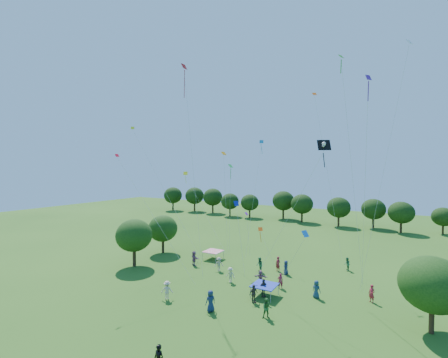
# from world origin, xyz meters

# --- Properties ---
(near_tree_west) EXTENTS (4.40, 4.40, 5.80)m
(near_tree_west) POSITION_xyz_m (-13.10, 14.51, 3.81)
(near_tree_west) COLOR #422B19
(near_tree_west) RESTS_ON ground
(near_tree_north) EXTENTS (4.14, 4.14, 5.36)m
(near_tree_north) POSITION_xyz_m (-14.03, 20.74, 3.49)
(near_tree_north) COLOR #422B19
(near_tree_north) RESTS_ON ground
(near_tree_east) EXTENTS (4.49, 4.49, 5.63)m
(near_tree_east) POSITION_xyz_m (17.12, 14.75, 3.61)
(near_tree_east) COLOR #422B19
(near_tree_east) RESTS_ON ground
(treeline) EXTENTS (88.01, 8.77, 6.77)m
(treeline) POSITION_xyz_m (-1.73, 55.43, 4.09)
(treeline) COLOR #422B19
(treeline) RESTS_ON ground
(tent_red_stripe) EXTENTS (2.20, 2.20, 1.10)m
(tent_red_stripe) POSITION_xyz_m (-6.22, 21.81, 1.04)
(tent_red_stripe) COLOR red
(tent_red_stripe) RESTS_ON ground
(tent_blue) EXTENTS (2.20, 2.20, 1.10)m
(tent_blue) POSITION_xyz_m (4.13, 14.51, 1.04)
(tent_blue) COLOR #1B32B3
(tent_blue) RESTS_ON ground
(crowd_person_0) EXTENTS (0.87, 1.01, 1.80)m
(crowd_person_0) POSITION_xyz_m (1.38, 9.38, 0.90)
(crowd_person_0) COLOR #1A264C
(crowd_person_0) RESTS_ON ground
(crowd_person_1) EXTENTS (0.67, 0.59, 1.51)m
(crowd_person_1) POSITION_xyz_m (4.78, 17.04, 0.76)
(crowd_person_1) COLOR maroon
(crowd_person_1) RESTS_ON ground
(crowd_person_2) EXTENTS (0.53, 0.82, 1.55)m
(crowd_person_2) POSITION_xyz_m (9.80, 25.96, 0.78)
(crowd_person_2) COLOR #29613F
(crowd_person_2) RESTS_ON ground
(crowd_person_3) EXTENTS (1.12, 1.04, 1.62)m
(crowd_person_3) POSITION_xyz_m (-3.17, 18.25, 0.81)
(crowd_person_3) COLOR tan
(crowd_person_3) RESTS_ON ground
(crowd_person_4) EXTENTS (0.81, 1.08, 1.68)m
(crowd_person_4) POSITION_xyz_m (4.08, 14.34, 0.84)
(crowd_person_4) COLOR #3A342E
(crowd_person_4) RESTS_ON ground
(crowd_person_5) EXTENTS (1.76, 1.27, 1.78)m
(crowd_person_5) POSITION_xyz_m (-6.91, 18.47, 0.89)
(crowd_person_5) COLOR #89507B
(crowd_person_5) RESTS_ON ground
(crowd_person_6) EXTENTS (0.48, 0.81, 1.59)m
(crowd_person_6) POSITION_xyz_m (4.01, 21.09, 0.80)
(crowd_person_6) COLOR navy
(crowd_person_6) RESTS_ON ground
(crowd_person_7) EXTENTS (0.71, 0.64, 1.59)m
(crowd_person_7) POSITION_xyz_m (12.96, 18.12, 0.80)
(crowd_person_7) COLOR maroon
(crowd_person_7) RESTS_ON ground
(crowd_person_8) EXTENTS (0.88, 0.96, 1.73)m
(crowd_person_8) POSITION_xyz_m (1.12, 20.28, 0.86)
(crowd_person_8) COLOR #275D3C
(crowd_person_8) RESTS_ON ground
(crowd_person_9) EXTENTS (1.05, 0.48, 1.59)m
(crowd_person_9) POSITION_xyz_m (-0.32, 15.87, 0.80)
(crowd_person_9) COLOR #BBB896
(crowd_person_9) RESTS_ON ground
(crowd_person_10) EXTENTS (0.74, 1.05, 1.63)m
(crowd_person_10) POSITION_xyz_m (3.81, 12.72, 0.81)
(crowd_person_10) COLOR #413834
(crowd_person_10) RESTS_ON ground
(crowd_person_11) EXTENTS (1.51, 0.87, 1.53)m
(crowd_person_11) POSITION_xyz_m (2.72, 16.83, 0.76)
(crowd_person_11) COLOR #965779
(crowd_person_11) RESTS_ON ground
(crowd_person_12) EXTENTS (0.89, 0.63, 1.63)m
(crowd_person_12) POSITION_xyz_m (8.44, 16.56, 0.82)
(crowd_person_12) COLOR navy
(crowd_person_12) RESTS_ON ground
(crowd_person_13) EXTENTS (0.74, 0.58, 1.72)m
(crowd_person_13) POSITION_xyz_m (2.86, 21.64, 0.86)
(crowd_person_13) COLOR maroon
(crowd_person_13) RESTS_ON ground
(crowd_person_14) EXTENTS (0.90, 0.75, 1.61)m
(crowd_person_14) POSITION_xyz_m (5.92, 10.72, 0.81)
(crowd_person_14) COLOR #2D652B
(crowd_person_14) RESTS_ON ground
(crowd_person_15) EXTENTS (1.21, 0.99, 1.70)m
(crowd_person_15) POSITION_xyz_m (-3.35, 9.35, 0.85)
(crowd_person_15) COLOR beige
(crowd_person_15) RESTS_ON ground
(pirate_kite) EXTENTS (7.07, 1.25, 13.12)m
(pirate_kite) POSITION_xyz_m (9.31, 14.07, 13.61)
(pirate_kite) COLOR black
(red_high_kite) EXTENTS (4.72, 3.28, 22.48)m
(red_high_kite) POSITION_xyz_m (-5.34, 15.09, 19.33)
(red_high_kite) COLOR red
(small_kite_0) EXTENTS (1.77, 0.68, 4.08)m
(small_kite_0) POSITION_xyz_m (1.61, 19.65, 4.65)
(small_kite_0) COLOR #F24E0E
(small_kite_1) EXTENTS (2.14, 2.49, 12.99)m
(small_kite_1) POSITION_xyz_m (-5.06, 22.78, 11.80)
(small_kite_1) COLOR orange
(small_kite_2) EXTENTS (9.43, 3.88, 10.28)m
(small_kite_2) POSITION_xyz_m (-11.16, 23.63, 9.57)
(small_kite_2) COLOR yellow
(small_kite_3) EXTENTS (1.87, 3.14, 19.63)m
(small_kite_3) POSITION_xyz_m (11.30, 14.43, 14.92)
(small_kite_3) COLOR green
(small_kite_4) EXTENTS (3.55, 3.46, 5.92)m
(small_kite_4) POSITION_xyz_m (8.26, 12.00, 6.20)
(small_kite_4) COLOR blue
(small_kite_5) EXTENTS (0.88, 5.30, 17.17)m
(small_kite_5) POSITION_xyz_m (12.77, 12.80, 13.68)
(small_kite_5) COLOR #631999
(small_kite_6) EXTENTS (3.67, 2.15, 21.60)m
(small_kite_6) POSITION_xyz_m (14.59, 17.90, 17.23)
(small_kite_6) COLOR white
(small_kite_7) EXTENTS (0.93, 6.44, 14.68)m
(small_kite_7) POSITION_xyz_m (-1.48, 25.80, 12.65)
(small_kite_7) COLOR #0B78AF
(small_kite_8) EXTENTS (9.04, 1.47, 12.23)m
(small_kite_8) POSITION_xyz_m (-7.31, 9.91, 9.59)
(small_kite_8) COLOR red
(small_kite_9) EXTENTS (3.99, 1.42, 20.21)m
(small_kite_9) POSITION_xyz_m (6.67, 26.33, 15.70)
(small_kite_9) COLOR #E0540B
(small_kite_10) EXTENTS (11.53, 0.52, 16.34)m
(small_kite_10) POSITION_xyz_m (-12.47, 16.95, 12.51)
(small_kite_10) COLOR #D0DD13
(small_kite_11) EXTENTS (0.57, 1.17, 11.28)m
(small_kite_11) POSITION_xyz_m (-3.58, 21.73, 10.53)
(small_kite_11) COLOR green
(small_kite_12) EXTENTS (2.25, 2.23, 7.24)m
(small_kite_12) POSITION_xyz_m (0.08, 16.69, 7.35)
(small_kite_12) COLOR #1221B4
(small_kite_13) EXTENTS (0.96, 0.73, 5.30)m
(small_kite_13) POSITION_xyz_m (-1.27, 21.82, 5.67)
(small_kite_13) COLOR purple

